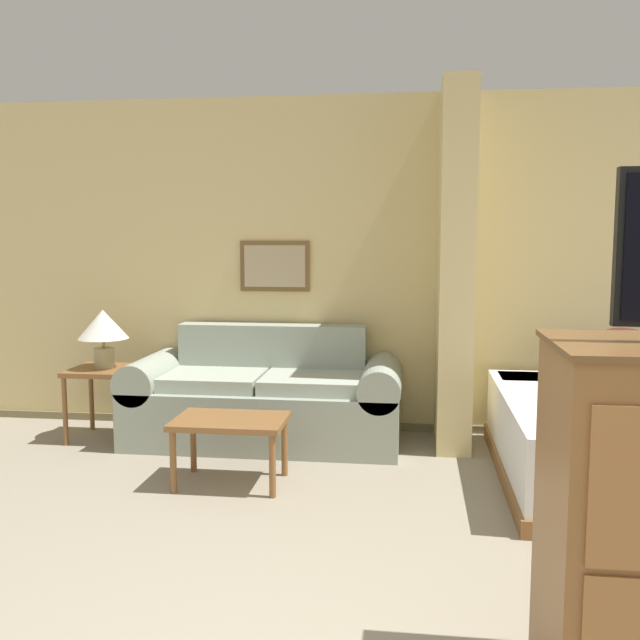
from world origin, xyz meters
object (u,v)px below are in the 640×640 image
coffee_table (230,427)px  table_lamp (103,328)px  backpack (622,361)px  couch (265,399)px

coffee_table → table_lamp: size_ratio=1.55×
backpack → table_lamp: bearing=174.2°
table_lamp → backpack: size_ratio=1.02×
couch → backpack: (2.40, -0.45, 0.42)m
couch → table_lamp: 1.33m
coffee_table → table_lamp: table_lamp is taller
coffee_table → table_lamp: bearing=144.1°
couch → coffee_table: size_ratio=2.96×
table_lamp → backpack: table_lamp is taller
table_lamp → backpack: (3.62, -0.37, -0.11)m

